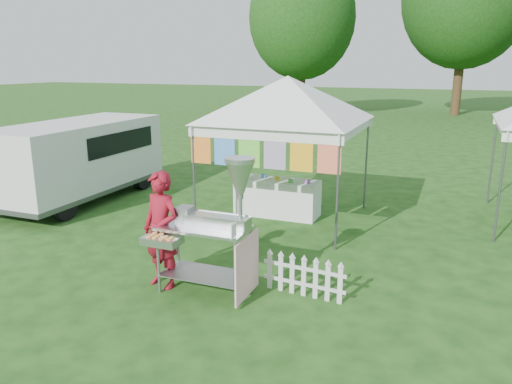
% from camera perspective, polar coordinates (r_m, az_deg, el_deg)
% --- Properties ---
extents(ground, '(120.00, 120.00, 0.00)m').
position_cam_1_polar(ground, '(7.77, -5.06, -10.29)').
color(ground, '#193F12').
rests_on(ground, ground).
extents(canopy_main, '(4.24, 4.24, 3.45)m').
position_cam_1_polar(canopy_main, '(10.28, 3.65, 13.06)').
color(canopy_main, '#59595E').
rests_on(canopy_main, ground).
extents(tree_left, '(6.40, 6.40, 9.53)m').
position_cam_1_polar(tree_left, '(31.74, 5.30, 19.24)').
color(tree_left, '#3C2415').
rests_on(tree_left, ground).
extents(donut_cart, '(1.45, 1.00, 2.02)m').
position_cam_1_polar(donut_cart, '(6.98, -4.50, -2.71)').
color(donut_cart, gray).
rests_on(donut_cart, ground).
extents(vendor, '(0.72, 0.55, 1.75)m').
position_cam_1_polar(vendor, '(7.46, -10.78, -4.30)').
color(vendor, maroon).
rests_on(vendor, ground).
extents(cargo_van, '(1.85, 4.57, 1.89)m').
position_cam_1_polar(cargo_van, '(12.80, -19.33, 3.70)').
color(cargo_van, silver).
rests_on(cargo_van, ground).
extents(picket_fence, '(1.26, 0.14, 0.56)m').
position_cam_1_polar(picket_fence, '(7.25, 5.48, -9.68)').
color(picket_fence, silver).
rests_on(picket_fence, ground).
extents(display_table, '(1.80, 0.70, 0.79)m').
position_cam_1_polar(display_table, '(10.90, 2.45, -0.63)').
color(display_table, white).
rests_on(display_table, ground).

